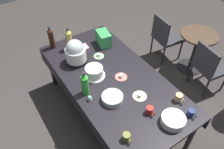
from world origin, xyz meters
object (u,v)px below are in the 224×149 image
cupcake_berry (90,98)px  coffee_mug_red (150,110)px  dessert_plate_coral (121,77)px  dessert_plate_cream (140,96)px  coffee_mug_tan (179,98)px  soda_bottle_lime_soda (85,84)px  cupcake_lemon (98,35)px  soda_bottle_ginger_ale (69,40)px  maroon_chair_right (209,65)px  slow_cooker (75,52)px  coffee_mug_navy (191,113)px  dessert_plate_sage (99,56)px  maroon_chair_left (165,35)px  glass_salad_bowl (112,98)px  frosted_layer_cake (94,72)px  soda_bottle_cola (51,38)px  coffee_mug_olive (127,137)px  round_cafe_table (196,45)px  soda_carton (104,38)px  potluck_table (112,81)px  ceramic_snack_bowl (173,120)px

cupcake_berry → coffee_mug_red: (0.51, 0.45, 0.01)m
dessert_plate_coral → cupcake_berry: bearing=-78.8°
dessert_plate_cream → coffee_mug_tan: (0.29, 0.33, 0.04)m
soda_bottle_lime_soda → coffee_mug_red: size_ratio=2.67×
cupcake_lemon → soda_bottle_ginger_ale: soda_bottle_ginger_ale is taller
coffee_mug_red → maroon_chair_right: maroon_chair_right is taller
slow_cooker → dessert_plate_coral: (0.58, 0.33, -0.15)m
dessert_plate_cream → coffee_mug_navy: 0.58m
dessert_plate_sage → soda_bottle_lime_soda: soda_bottle_lime_soda is taller
coffee_mug_navy → maroon_chair_left: 1.91m
glass_salad_bowl → cupcake_berry: (-0.14, -0.21, -0.00)m
frosted_layer_cake → dessert_plate_sage: size_ratio=1.87×
coffee_mug_red → soda_bottle_cola: bearing=-166.5°
slow_cooker → coffee_mug_red: bearing=12.5°
soda_bottle_lime_soda → coffee_mug_tan: (0.69, 0.82, -0.10)m
dessert_plate_coral → soda_bottle_lime_soda: 0.51m
coffee_mug_olive → round_cafe_table: size_ratio=0.16×
dessert_plate_cream → maroon_chair_left: maroon_chair_left is taller
cupcake_berry → dessert_plate_coral: bearing=101.2°
maroon_chair_left → soda_carton: bearing=-94.5°
slow_cooker → glass_salad_bowl: 0.84m
cupcake_berry → coffee_mug_red: bearing=41.2°
frosted_layer_cake → glass_salad_bowl: bearing=-3.8°
potluck_table → dessert_plate_cream: bearing=11.9°
coffee_mug_navy → soda_carton: bearing=-176.8°
soda_bottle_cola → dessert_plate_sage: bearing=38.9°
frosted_layer_cake → soda_bottle_ginger_ale: (-0.68, -0.00, 0.09)m
soda_bottle_cola → coffee_mug_red: 1.73m
glass_salad_bowl → maroon_chair_left: (-0.87, 1.71, -0.30)m
dessert_plate_cream → soda_bottle_ginger_ale: size_ratio=0.49×
glass_salad_bowl → soda_bottle_ginger_ale: 1.14m
cupcake_lemon → coffee_mug_red: 1.57m
cupcake_lemon → coffee_mug_olive: 1.80m
cupcake_lemon → dessert_plate_cream: bearing=-9.6°
coffee_mug_navy → coffee_mug_olive: 0.76m
soda_carton → coffee_mug_red: bearing=-0.7°
ceramic_snack_bowl → soda_bottle_lime_soda: (-0.87, -0.55, 0.10)m
frosted_layer_cake → coffee_mug_navy: 1.23m
cupcake_lemon → ceramic_snack_bowl: bearing=-5.2°
slow_cooker → ceramic_snack_bowl: slow_cooker is taller
glass_salad_bowl → round_cafe_table: bearing=100.5°
frosted_layer_cake → coffee_mug_tan: frosted_layer_cake is taller
glass_salad_bowl → soda_bottle_lime_soda: soda_bottle_lime_soda is taller
dessert_plate_cream → soda_bottle_lime_soda: (-0.40, -0.49, 0.14)m
cupcake_lemon → coffee_mug_olive: size_ratio=0.58×
potluck_table → dessert_plate_cream: (0.44, 0.09, 0.07)m
glass_salad_bowl → cupcake_lemon: size_ratio=3.66×
cupcake_berry → dessert_plate_sage: bearing=141.2°
soda_bottle_lime_soda → dessert_plate_coral: bearing=87.4°
soda_bottle_ginger_ale → coffee_mug_red: size_ratio=2.85×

